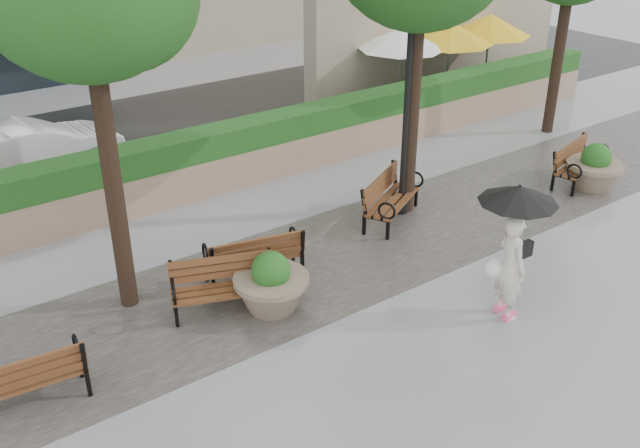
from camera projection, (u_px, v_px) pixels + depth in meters
ground at (454, 338)px, 10.68m from camera, size 100.00×100.00×0.00m
cobble_strip at (333, 258)px, 12.83m from camera, size 28.00×3.20×0.01m
hedge_wall at (222, 158)px, 15.41m from camera, size 24.00×0.80×1.35m
cafe_wall at (442, 21)px, 21.96m from camera, size 10.00×0.60×4.00m
cafe_hedge at (479, 89)px, 20.82m from camera, size 8.00×0.50×0.90m
asphalt_street at (148, 136)px, 18.58m from camera, size 40.00×7.00×0.00m
bench_0 at (23, 391)px, 9.23m from camera, size 1.68×0.80×0.87m
bench_1 at (225, 297)px, 11.21m from camera, size 1.75×1.20×0.88m
bench_2 at (255, 265)px, 12.09m from camera, size 1.75×1.03×0.89m
bench_3 at (391, 207)px, 14.09m from camera, size 1.83×1.41×0.92m
bench_4 at (577, 171)px, 15.75m from camera, size 1.75×1.02×0.89m
planter_left at (271, 287)px, 11.22m from camera, size 1.20×1.20×1.01m
planter_right at (594, 171)px, 15.44m from camera, size 1.22×1.22×1.02m
lamppost at (405, 133)px, 13.74m from camera, size 0.28×0.28×3.90m
patio_umb_white at (401, 38)px, 19.84m from camera, size 2.50×2.50×2.30m
patio_umb_yellow_a at (450, 33)px, 20.42m from camera, size 2.50×2.50×2.30m
patio_umb_yellow_b at (490, 25)px, 21.41m from camera, size 2.50×2.50×2.30m
car_right at (31, 151)px, 15.74m from camera, size 4.20×1.90×1.34m
pedestrian at (513, 239)px, 10.68m from camera, size 1.19×1.19×2.18m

